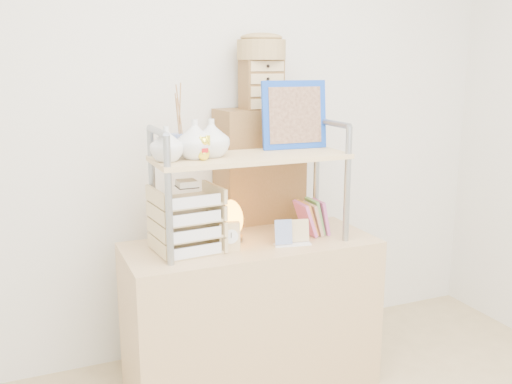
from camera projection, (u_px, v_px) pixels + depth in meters
room_shell at (349, 28)px, 1.78m from camera, size 3.42×3.41×2.61m
desk at (251, 315)px, 2.80m from camera, size 1.20×0.50×0.75m
cabinet at (259, 232)px, 3.14m from camera, size 0.46×0.26×1.35m
hutch at (232, 151)px, 2.59m from camera, size 0.92×0.34×0.75m
letter_tray at (188, 223)px, 2.56m from camera, size 0.29×0.28×0.33m
salt_lamp at (231, 220)px, 2.72m from camera, size 0.13×0.12×0.20m
desk_clock at (229, 237)px, 2.58m from camera, size 0.10×0.06×0.13m
postcard_stand at (292, 237)px, 2.67m from camera, size 0.18×0.08×0.13m
drawer_chest at (261, 85)px, 2.94m from camera, size 0.20×0.16×0.25m
woven_basket at (261, 50)px, 2.91m from camera, size 0.25×0.25×0.10m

